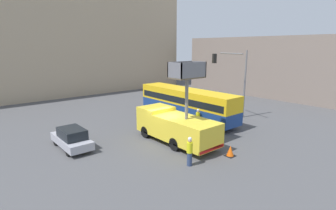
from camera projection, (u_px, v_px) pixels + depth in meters
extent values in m
plane|color=#4C4C4F|center=(164.00, 141.00, 20.83)|extent=(120.00, 120.00, 0.00)
cube|color=tan|center=(47.00, 39.00, 39.87)|extent=(44.00, 10.00, 16.84)
cube|color=gray|center=(278.00, 66.00, 40.91)|extent=(10.00, 28.00, 8.78)
cube|color=yellow|center=(156.00, 118.00, 22.08)|extent=(2.54, 2.17, 2.01)
cube|color=yellow|center=(186.00, 130.00, 19.41)|extent=(2.54, 5.07, 1.72)
cube|color=red|center=(212.00, 149.00, 17.72)|extent=(2.49, 0.10, 0.24)
cylinder|color=black|center=(146.00, 132.00, 21.58)|extent=(0.30, 0.96, 0.96)
cylinder|color=black|center=(166.00, 127.00, 22.99)|extent=(0.30, 0.96, 0.96)
cylinder|color=black|center=(175.00, 144.00, 18.88)|extent=(0.30, 0.96, 0.96)
cylinder|color=black|center=(196.00, 137.00, 20.29)|extent=(0.30, 0.96, 0.96)
cylinder|color=slate|center=(187.00, 99.00, 18.89)|extent=(0.24, 0.24, 3.01)
cube|color=brown|center=(187.00, 77.00, 18.55)|extent=(2.43, 1.43, 0.10)
cube|color=slate|center=(175.00, 70.00, 17.69)|extent=(0.08, 1.43, 1.05)
cube|color=slate|center=(199.00, 68.00, 19.17)|extent=(0.08, 1.43, 1.05)
cube|color=slate|center=(181.00, 69.00, 18.93)|extent=(2.43, 0.08, 1.05)
cube|color=slate|center=(194.00, 70.00, 17.92)|extent=(2.43, 0.08, 1.05)
cube|color=navy|center=(186.00, 109.00, 27.08)|extent=(2.47, 11.96, 1.20)
cube|color=yellow|center=(186.00, 96.00, 26.79)|extent=(2.47, 11.96, 1.47)
cube|color=black|center=(186.00, 98.00, 26.84)|extent=(2.49, 11.48, 0.65)
cylinder|color=black|center=(156.00, 109.00, 29.28)|extent=(0.30, 1.02, 1.02)
cylinder|color=black|center=(171.00, 106.00, 30.64)|extent=(0.30, 1.02, 1.02)
cylinder|color=black|center=(206.00, 124.00, 23.75)|extent=(0.30, 1.02, 1.02)
cylinder|color=black|center=(221.00, 120.00, 25.12)|extent=(0.30, 1.02, 1.02)
cylinder|color=slate|center=(245.00, 85.00, 27.12)|extent=(0.18, 0.18, 6.99)
cylinder|color=slate|center=(231.00, 53.00, 25.77)|extent=(1.35, 3.56, 0.13)
cube|color=black|center=(214.00, 58.00, 25.22)|extent=(0.41, 0.41, 0.90)
sphere|color=red|center=(215.00, 56.00, 25.16)|extent=(0.20, 0.20, 0.20)
cylinder|color=navy|center=(189.00, 159.00, 16.48)|extent=(0.32, 0.32, 0.87)
cylinder|color=yellow|center=(190.00, 147.00, 16.31)|extent=(0.38, 0.38, 0.69)
sphere|color=tan|center=(190.00, 141.00, 16.21)|extent=(0.24, 0.24, 0.24)
sphere|color=white|center=(190.00, 139.00, 16.19)|extent=(0.25, 0.25, 0.25)
cylinder|color=navy|center=(198.00, 124.00, 23.89)|extent=(0.32, 0.32, 0.85)
cylinder|color=yellow|center=(198.00, 116.00, 23.72)|extent=(0.38, 0.38, 0.67)
sphere|color=tan|center=(198.00, 111.00, 23.62)|extent=(0.23, 0.23, 0.23)
sphere|color=white|center=(198.00, 110.00, 23.60)|extent=(0.24, 0.24, 0.24)
cube|color=black|center=(230.00, 156.00, 18.02)|extent=(0.65, 0.65, 0.03)
cone|color=#F25B0F|center=(230.00, 151.00, 17.94)|extent=(0.52, 0.52, 0.74)
cube|color=#A8A8B2|center=(72.00, 141.00, 19.33)|extent=(1.71, 4.24, 0.58)
cube|color=black|center=(72.00, 133.00, 19.04)|extent=(1.50, 2.33, 0.70)
cylinder|color=black|center=(56.00, 141.00, 19.90)|extent=(0.22, 0.64, 0.64)
cylinder|color=black|center=(75.00, 137.00, 20.83)|extent=(0.22, 0.64, 0.64)
cylinder|color=black|center=(68.00, 152.00, 17.94)|extent=(0.22, 0.64, 0.64)
cylinder|color=black|center=(89.00, 146.00, 18.87)|extent=(0.22, 0.64, 0.64)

